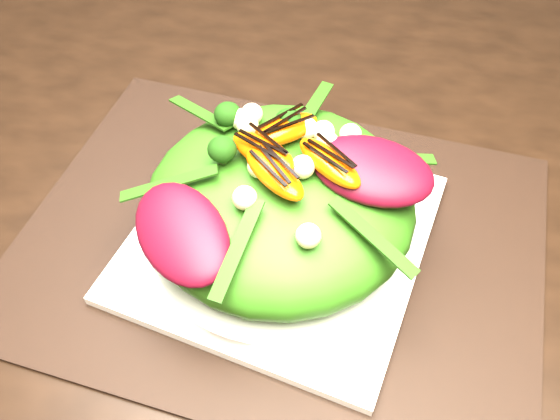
% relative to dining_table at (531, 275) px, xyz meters
% --- Properties ---
extents(dining_table, '(1.60, 0.90, 0.75)m').
position_rel_dining_table_xyz_m(dining_table, '(0.00, 0.00, 0.00)').
color(dining_table, black).
rests_on(dining_table, floor).
extents(placemat, '(0.49, 0.39, 0.00)m').
position_rel_dining_table_xyz_m(placemat, '(-0.23, -0.02, 0.02)').
color(placemat, black).
rests_on(placemat, dining_table).
extents(plate_base, '(0.29, 0.29, 0.01)m').
position_rel_dining_table_xyz_m(plate_base, '(-0.23, -0.02, 0.03)').
color(plate_base, white).
rests_on(plate_base, placemat).
extents(salad_bowl, '(0.28, 0.28, 0.02)m').
position_rel_dining_table_xyz_m(salad_bowl, '(-0.23, -0.02, 0.04)').
color(salad_bowl, silver).
rests_on(salad_bowl, plate_base).
extents(lettuce_mound, '(0.23, 0.23, 0.08)m').
position_rel_dining_table_xyz_m(lettuce_mound, '(-0.23, -0.02, 0.08)').
color(lettuce_mound, '#2F6512').
rests_on(lettuce_mound, salad_bowl).
extents(radicchio_leaf, '(0.10, 0.06, 0.02)m').
position_rel_dining_table_xyz_m(radicchio_leaf, '(-0.16, -0.01, 0.12)').
color(radicchio_leaf, '#470714').
rests_on(radicchio_leaf, lettuce_mound).
extents(orange_segment, '(0.06, 0.03, 0.02)m').
position_rel_dining_table_xyz_m(orange_segment, '(-0.23, -0.02, 0.13)').
color(orange_segment, '#E84703').
rests_on(orange_segment, lettuce_mound).
extents(broccoli_floret, '(0.04, 0.04, 0.03)m').
position_rel_dining_table_xyz_m(broccoli_floret, '(-0.29, 0.01, 0.12)').
color(broccoli_floret, black).
rests_on(broccoli_floret, lettuce_mound).
extents(macadamia_nut, '(0.02, 0.02, 0.02)m').
position_rel_dining_table_xyz_m(macadamia_nut, '(-0.19, -0.07, 0.12)').
color(macadamia_nut, beige).
rests_on(macadamia_nut, lettuce_mound).
extents(balsamic_drizzle, '(0.04, 0.00, 0.00)m').
position_rel_dining_table_xyz_m(balsamic_drizzle, '(-0.23, -0.02, 0.13)').
color(balsamic_drizzle, black).
rests_on(balsamic_drizzle, orange_segment).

